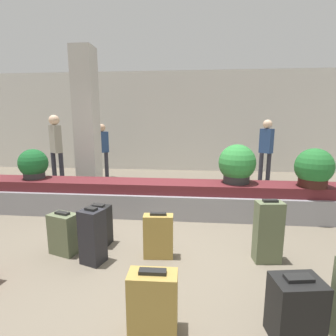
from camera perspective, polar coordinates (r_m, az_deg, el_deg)
ground_plane at (r=3.66m, az=-2.04°, el=-16.98°), size 18.00×18.00×0.00m
back_wall at (r=8.69m, az=2.68°, el=10.01°), size 18.00×0.06×3.20m
carousel at (r=4.75m, az=0.00°, el=-6.70°), size 8.22×0.73×0.59m
pillar at (r=6.11m, az=-17.25°, el=9.28°), size 0.45×0.45×3.20m
suitcase_1 at (r=3.68m, az=-21.73°, el=-13.09°), size 0.39×0.32×0.55m
suitcase_3 at (r=3.75m, az=-14.71°, el=-12.01°), size 0.31×0.29×0.57m
suitcase_4 at (r=3.32m, az=-16.09°, el=-14.09°), size 0.31×0.29×0.69m
suitcase_5 at (r=3.33m, az=-2.11°, el=-14.57°), size 0.37×0.19×0.58m
suitcase_6 at (r=3.42m, az=20.95°, el=-12.84°), size 0.33×0.22×0.78m
suitcase_7 at (r=2.49m, az=26.02°, el=-25.88°), size 0.41×0.32×0.53m
suitcase_8 at (r=2.35m, az=-3.30°, el=-27.16°), size 0.40×0.21×0.54m
potted_plant_0 at (r=4.70m, az=14.78°, el=0.74°), size 0.64×0.64×0.67m
potted_plant_1 at (r=5.51m, az=-27.26°, el=0.69°), size 0.53×0.53×0.55m
potted_plant_2 at (r=4.89m, az=29.17°, el=-0.11°), size 0.60×0.60×0.64m
traveler_0 at (r=7.13m, az=-23.22°, el=4.89°), size 0.36×0.34×1.79m
traveler_1 at (r=7.41m, az=20.58°, el=4.61°), size 0.35×0.36×1.68m
traveler_2 at (r=7.75m, az=-14.10°, el=4.55°), size 0.35×0.36×1.56m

